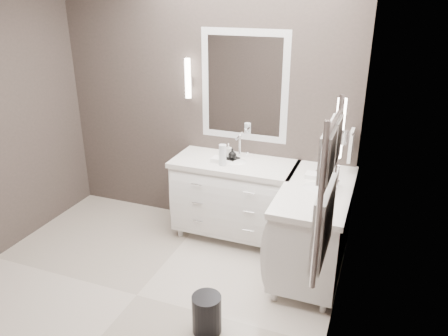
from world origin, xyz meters
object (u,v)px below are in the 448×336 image
at_px(vanity_back, 234,194).
at_px(vanity_right, 314,224).
at_px(waste_bin, 207,314).
at_px(towel_ladder, 326,197).

bearing_deg(vanity_back, vanity_right, -20.38).
xyz_separation_m(vanity_back, vanity_right, (0.88, -0.33, 0.00)).
bearing_deg(waste_bin, vanity_back, 101.31).
xyz_separation_m(vanity_right, waste_bin, (-0.60, -1.07, -0.33)).
height_order(vanity_back, towel_ladder, towel_ladder).
xyz_separation_m(vanity_right, towel_ladder, (0.23, -1.30, 0.91)).
bearing_deg(vanity_right, waste_bin, -119.18).
relative_size(towel_ladder, waste_bin, 2.86).
xyz_separation_m(towel_ladder, waste_bin, (-0.82, 0.23, -1.23)).
bearing_deg(vanity_back, waste_bin, -78.69).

